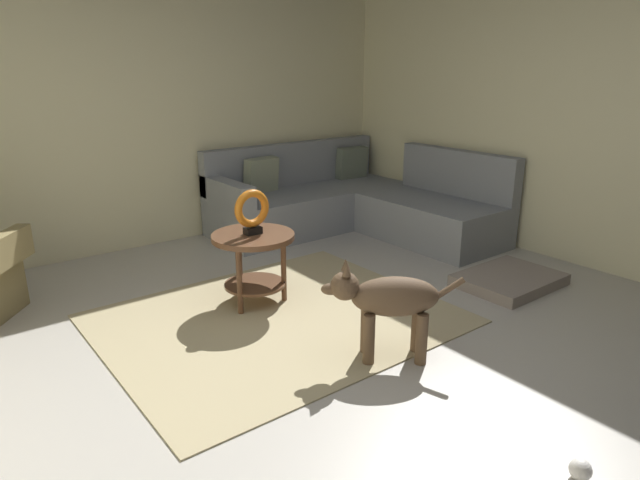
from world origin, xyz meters
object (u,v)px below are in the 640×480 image
Objects in this scene: dog_bed_mat at (509,280)px; dog at (388,301)px; torus_sculpture at (252,211)px; dog_toy_ball at (580,470)px; side_table at (254,250)px; sectional_couch at (352,204)px.

dog is (-1.61, -0.23, 0.33)m from dog_bed_mat.
torus_sculpture is at bearing 152.07° from dog_bed_mat.
torus_sculpture is 3.40× the size of dog_toy_ball.
side_table reaches higher than dog_bed_mat.
dog is at bearing -80.47° from torus_sculpture.
dog_bed_mat is at bearing -27.93° from torus_sculpture.
sectional_couch is at bearing 28.58° from side_table.
dog_toy_ball is at bearing -86.79° from torus_sculpture.
dog reaches higher than side_table.
side_table is 0.75× the size of dog_bed_mat.
torus_sculpture is 0.45× the size of dog.
dog is at bearing -171.98° from dog_bed_mat.
side_table is at bearing 152.07° from dog_bed_mat.
sectional_couch is at bearing -0.69° from dog.
side_table is at bearing -151.42° from sectional_couch.
sectional_couch is at bearing 63.95° from dog_toy_ball.
side_table is at bearing 45.46° from dog.
sectional_couch is at bearing 28.58° from torus_sculpture.
side_table is 2.07m from dog_bed_mat.
side_table is (-1.81, -0.99, 0.13)m from sectional_couch.
dog is 7.47× the size of dog_toy_ball.
sectional_couch is 3.75× the size of side_table.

